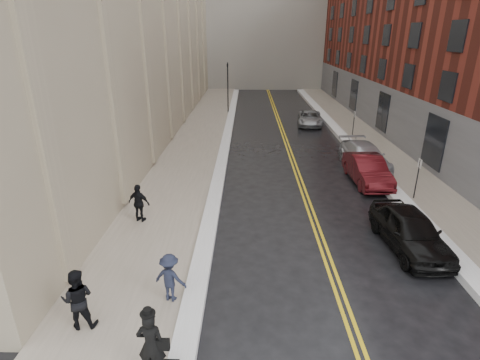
{
  "coord_description": "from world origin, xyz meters",
  "views": [
    {
      "loc": [
        -0.57,
        -9.48,
        7.93
      ],
      "look_at": [
        -0.88,
        6.63,
        1.6
      ],
      "focal_mm": 28.0,
      "sensor_mm": 36.0,
      "label": 1
    }
  ],
  "objects_px": {
    "pedestrian_a": "(78,299)",
    "pedestrian_b": "(170,278)",
    "pedestrian_c": "(139,203)",
    "car_silver_far": "(310,118)",
    "car_maroon": "(367,170)",
    "pedestrian_main": "(151,345)",
    "car_black": "(410,230)",
    "car_silver_near": "(364,156)"
  },
  "relations": [
    {
      "from": "car_silver_near",
      "to": "pedestrian_a",
      "type": "xyz_separation_m",
      "value": [
        -12.04,
        -14.15,
        0.31
      ]
    },
    {
      "from": "car_black",
      "to": "pedestrian_b",
      "type": "distance_m",
      "value": 9.36
    },
    {
      "from": "car_silver_far",
      "to": "car_black",
      "type": "bearing_deg",
      "value": -82.27
    },
    {
      "from": "pedestrian_a",
      "to": "car_black",
      "type": "bearing_deg",
      "value": -165.46
    },
    {
      "from": "car_black",
      "to": "car_silver_far",
      "type": "relative_size",
      "value": 0.99
    },
    {
      "from": "car_silver_near",
      "to": "car_maroon",
      "type": "bearing_deg",
      "value": -107.69
    },
    {
      "from": "car_silver_near",
      "to": "pedestrian_c",
      "type": "xyz_separation_m",
      "value": [
        -12.07,
        -7.75,
        0.26
      ]
    },
    {
      "from": "car_maroon",
      "to": "pedestrian_main",
      "type": "xyz_separation_m",
      "value": [
        -9.02,
        -13.2,
        0.31
      ]
    },
    {
      "from": "pedestrian_c",
      "to": "car_silver_far",
      "type": "bearing_deg",
      "value": -101.49
    },
    {
      "from": "car_silver_near",
      "to": "pedestrian_a",
      "type": "relative_size",
      "value": 2.83
    },
    {
      "from": "car_maroon",
      "to": "pedestrian_b",
      "type": "xyz_separation_m",
      "value": [
        -9.12,
        -10.41,
        0.18
      ]
    },
    {
      "from": "car_black",
      "to": "pedestrian_main",
      "type": "xyz_separation_m",
      "value": [
        -8.61,
        -6.22,
        0.3
      ]
    },
    {
      "from": "car_black",
      "to": "pedestrian_main",
      "type": "height_order",
      "value": "pedestrian_main"
    },
    {
      "from": "car_maroon",
      "to": "pedestrian_a",
      "type": "distance_m",
      "value": 16.3
    },
    {
      "from": "pedestrian_main",
      "to": "pedestrian_c",
      "type": "xyz_separation_m",
      "value": [
        -2.47,
        8.01,
        -0.06
      ]
    },
    {
      "from": "car_maroon",
      "to": "car_silver_far",
      "type": "relative_size",
      "value": 1.02
    },
    {
      "from": "pedestrian_b",
      "to": "pedestrian_c",
      "type": "xyz_separation_m",
      "value": [
        -2.37,
        5.22,
        0.07
      ]
    },
    {
      "from": "car_maroon",
      "to": "pedestrian_c",
      "type": "xyz_separation_m",
      "value": [
        -11.49,
        -5.19,
        0.24
      ]
    },
    {
      "from": "pedestrian_main",
      "to": "pedestrian_c",
      "type": "bearing_deg",
      "value": -70.68
    },
    {
      "from": "pedestrian_a",
      "to": "pedestrian_main",
      "type": "bearing_deg",
      "value": 138.51
    },
    {
      "from": "car_silver_far",
      "to": "pedestrian_b",
      "type": "distance_m",
      "value": 26.05
    },
    {
      "from": "car_silver_far",
      "to": "pedestrian_main",
      "type": "bearing_deg",
      "value": -100.09
    },
    {
      "from": "pedestrian_a",
      "to": "pedestrian_b",
      "type": "height_order",
      "value": "pedestrian_a"
    },
    {
      "from": "car_silver_far",
      "to": "pedestrian_main",
      "type": "relative_size",
      "value": 2.47
    },
    {
      "from": "pedestrian_main",
      "to": "pedestrian_a",
      "type": "xyz_separation_m",
      "value": [
        -2.44,
        1.61,
        -0.01
      ]
    },
    {
      "from": "pedestrian_main",
      "to": "pedestrian_a",
      "type": "relative_size",
      "value": 1.01
    },
    {
      "from": "pedestrian_a",
      "to": "pedestrian_b",
      "type": "relative_size",
      "value": 1.15
    },
    {
      "from": "pedestrian_main",
      "to": "pedestrian_b",
      "type": "distance_m",
      "value": 2.79
    },
    {
      "from": "pedestrian_main",
      "to": "pedestrian_c",
      "type": "distance_m",
      "value": 8.38
    },
    {
      "from": "pedestrian_b",
      "to": "car_maroon",
      "type": "bearing_deg",
      "value": -114.49
    },
    {
      "from": "pedestrian_main",
      "to": "pedestrian_c",
      "type": "height_order",
      "value": "pedestrian_main"
    },
    {
      "from": "pedestrian_c",
      "to": "pedestrian_main",
      "type": "bearing_deg",
      "value": 123.87
    },
    {
      "from": "car_silver_far",
      "to": "pedestrian_main",
      "type": "xyz_separation_m",
      "value": [
        -8.0,
        -27.54,
        0.44
      ]
    },
    {
      "from": "car_silver_far",
      "to": "pedestrian_main",
      "type": "distance_m",
      "value": 28.68
    },
    {
      "from": "car_black",
      "to": "car_silver_near",
      "type": "relative_size",
      "value": 0.88
    },
    {
      "from": "car_black",
      "to": "pedestrian_c",
      "type": "bearing_deg",
      "value": 166.59
    },
    {
      "from": "car_silver_near",
      "to": "pedestrian_c",
      "type": "height_order",
      "value": "pedestrian_c"
    },
    {
      "from": "car_silver_far",
      "to": "pedestrian_a",
      "type": "bearing_deg",
      "value": -105.82
    },
    {
      "from": "car_silver_near",
      "to": "pedestrian_a",
      "type": "distance_m",
      "value": 18.58
    },
    {
      "from": "car_silver_near",
      "to": "pedestrian_b",
      "type": "distance_m",
      "value": 16.2
    },
    {
      "from": "pedestrian_a",
      "to": "pedestrian_c",
      "type": "distance_m",
      "value": 6.4
    },
    {
      "from": "car_maroon",
      "to": "pedestrian_c",
      "type": "height_order",
      "value": "pedestrian_c"
    }
  ]
}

